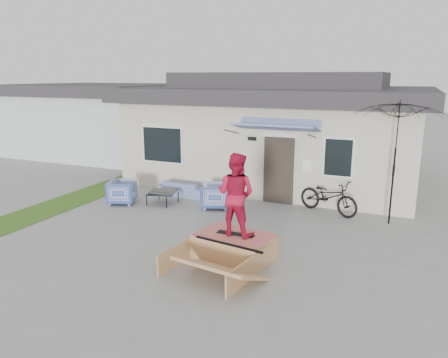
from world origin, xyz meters
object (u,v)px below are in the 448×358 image
at_px(skater, 236,193).
at_px(loveseat, 184,186).
at_px(coffee_table, 163,198).
at_px(armchair_right, 215,194).
at_px(bicycle, 329,193).
at_px(armchair_left, 122,191).
at_px(patio_umbrella, 394,161).
at_px(skate_ramp, 234,247).
at_px(skateboard, 235,233).

bearing_deg(skater, loveseat, -43.44).
distance_m(coffee_table, skater, 4.84).
relative_size(armchair_right, bicycle, 0.44).
bearing_deg(armchair_left, bicycle, -96.07).
height_order(loveseat, patio_umbrella, patio_umbrella).
bearing_deg(patio_umbrella, skater, -128.54).
xyz_separation_m(loveseat, bicycle, (4.80, 0.02, 0.28)).
relative_size(loveseat, bicycle, 0.89).
height_order(patio_umbrella, skate_ramp, patio_umbrella).
xyz_separation_m(patio_umbrella, skater, (-3.00, -3.76, -0.25)).
distance_m(patio_umbrella, skate_ramp, 5.08).
bearing_deg(armchair_right, armchair_left, -95.32).
bearing_deg(patio_umbrella, coffee_table, -172.54).
distance_m(armchair_right, skate_ramp, 3.78).
xyz_separation_m(coffee_table, bicycle, (4.94, 1.16, 0.41)).
distance_m(armchair_left, patio_umbrella, 8.06).
xyz_separation_m(bicycle, skater, (-1.29, -4.05, 0.88)).
distance_m(skateboard, skater, 0.93).
xyz_separation_m(armchair_left, armchair_right, (2.89, 0.75, 0.01)).
distance_m(armchair_left, skater, 5.52).
bearing_deg(coffee_table, skater, -38.38).
height_order(loveseat, skateboard, loveseat).
bearing_deg(skate_ramp, loveseat, 139.71).
relative_size(bicycle, patio_umbrella, 0.81).
relative_size(bicycle, skate_ramp, 0.89).
relative_size(loveseat, patio_umbrella, 0.71).
bearing_deg(loveseat, skate_ramp, 136.30).
bearing_deg(skater, coffee_table, -32.88).
relative_size(loveseat, armchair_left, 2.06).
relative_size(skateboard, skater, 0.47).
bearing_deg(skateboard, bicycle, 71.27).
height_order(coffee_table, patio_umbrella, patio_umbrella).
xyz_separation_m(armchair_right, skateboard, (1.95, -3.19, 0.15)).
bearing_deg(armchair_left, skateboard, -137.53).
xyz_separation_m(patio_umbrella, skate_ramp, (-3.01, -3.82, -1.48)).
bearing_deg(armchair_left, patio_umbrella, -101.20).
relative_size(armchair_left, bicycle, 0.43).
height_order(loveseat, skater, skater).
bearing_deg(skateboard, coffee_table, 140.57).
xyz_separation_m(coffee_table, skate_ramp, (3.64, -2.95, 0.07)).
relative_size(patio_umbrella, skateboard, 2.78).
bearing_deg(armchair_left, skater, -137.53).
bearing_deg(coffee_table, bicycle, 13.16).
xyz_separation_m(coffee_table, patio_umbrella, (6.65, 0.87, 1.55)).
bearing_deg(patio_umbrella, armchair_right, -173.34).
height_order(bicycle, skater, skater).
bearing_deg(skate_ramp, skateboard, 90.00).
bearing_deg(bicycle, skate_ramp, -175.40).
distance_m(loveseat, skate_ramp, 5.37).
relative_size(loveseat, skateboard, 1.98).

